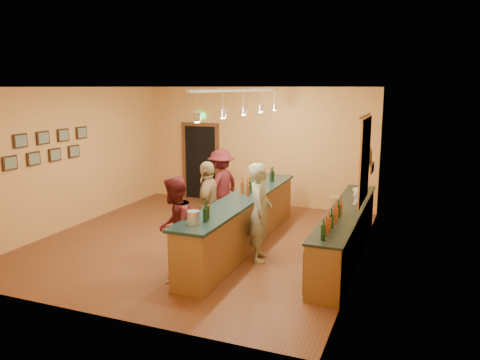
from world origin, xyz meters
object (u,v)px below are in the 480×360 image
at_px(back_counter, 346,232).
at_px(tasting_bar, 243,218).
at_px(bar_stool, 337,203).
at_px(customer_c, 221,185).
at_px(customer_b, 208,207).
at_px(bartender, 260,212).
at_px(customer_a, 175,227).

xyz_separation_m(back_counter, tasting_bar, (-2.02, -0.18, 0.12)).
bearing_deg(back_counter, bar_stool, 104.54).
xyz_separation_m(back_counter, customer_c, (-3.24, 1.49, 0.38)).
bearing_deg(bar_stool, customer_b, -127.24).
bearing_deg(bar_stool, customer_c, -169.01).
distance_m(back_counter, bartender, 1.71).
xyz_separation_m(back_counter, customer_b, (-2.57, -0.67, 0.42)).
bearing_deg(tasting_bar, customer_a, -106.76).
xyz_separation_m(tasting_bar, customer_b, (-0.55, -0.49, 0.30)).
height_order(bartender, customer_c, bartender).
bearing_deg(bartender, back_counter, -77.20).
bearing_deg(bar_stool, customer_a, -116.95).
bearing_deg(customer_c, back_counter, 80.69).
height_order(customer_b, customer_c, customer_b).
height_order(tasting_bar, customer_c, customer_c).
xyz_separation_m(bartender, customer_c, (-1.77, 2.25, -0.06)).
distance_m(tasting_bar, customer_b, 0.79).
xyz_separation_m(back_counter, bartender, (-1.47, -0.76, 0.44)).
bearing_deg(back_counter, customer_b, -165.38).
relative_size(back_counter, bartender, 2.46).
distance_m(back_counter, tasting_bar, 2.03).
bearing_deg(customer_b, customer_a, -12.97).
relative_size(bartender, customer_c, 1.07).
distance_m(back_counter, bar_stool, 2.09).
xyz_separation_m(customer_a, customer_b, (0.00, 1.33, 0.04)).
bearing_deg(bartender, customer_b, 70.93).
distance_m(tasting_bar, customer_a, 1.92).
relative_size(customer_b, bar_stool, 2.63).
relative_size(bartender, bar_stool, 2.69).
bearing_deg(back_counter, customer_c, 155.29).
bearing_deg(customer_a, bar_stool, 143.63).
height_order(customer_c, bar_stool, customer_c).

